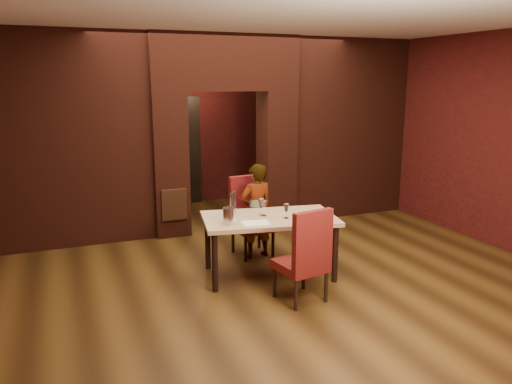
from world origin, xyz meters
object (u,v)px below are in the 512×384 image
Objects in this scene: dining_table at (269,246)px; wine_glass_a at (264,208)px; chair_far at (253,217)px; wine_glass_b at (261,207)px; wine_glass_c at (286,211)px; chair_near at (301,254)px; person_seated at (256,211)px; potted_plant at (308,230)px; water_bottle at (233,204)px; wine_bucket at (230,216)px.

wine_glass_a is at bearing 134.59° from dining_table.
wine_glass_a is at bearing -104.86° from chair_far.
wine_glass_b is 1.18× the size of wine_glass_c.
dining_table is 9.07× the size of wine_glass_c.
chair_far reaches higher than chair_near.
wine_glass_b is at bearing 67.96° from person_seated.
chair_far is 5.19× the size of wine_glass_b.
wine_glass_a is 1.50m from potted_plant.
wine_glass_c is (0.17, -0.14, 0.48)m from dining_table.
dining_table is 8.62× the size of wine_glass_a.
water_bottle is (-0.45, 1.02, 0.39)m from chair_near.
chair_near is 5.56× the size of wine_bucket.
person_seated is at bearing 76.79° from wine_glass_a.
wine_bucket is 0.42× the size of potted_plant.
chair_far is 0.14m from person_seated.
dining_table is 0.73m from water_bottle.
water_bottle is at bearing -135.27° from chair_far.
wine_bucket reaches higher than wine_glass_c.
potted_plant is at bearing 31.70° from wine_bucket.
wine_bucket is 0.61× the size of water_bottle.
chair_far is at bearing 49.47° from water_bottle.
wine_bucket is (-0.65, -0.90, 0.32)m from chair_far.
wine_glass_b is at bearing -92.88° from chair_near.
chair_near is 0.82× the size of person_seated.
wine_glass_b is 0.67× the size of water_bottle.
chair_near is 5.07× the size of wine_glass_b.
water_bottle is (0.15, 0.32, 0.06)m from wine_bucket.
chair_near is 1.99m from potted_plant.
water_bottle is 0.70× the size of potted_plant.
wine_bucket is at bearing -161.27° from wine_glass_a.
chair_near is 0.99m from wine_bucket.
person_seated is 0.67m from wine_glass_b.
chair_near is 0.98m from wine_glass_b.
chair_far is 0.84× the size of person_seated.
water_bottle is at bearing 64.13° from wine_bucket.
person_seated is 4.14× the size of water_bottle.
chair_far reaches higher than wine_glass_c.
water_bottle is (-0.52, -0.50, 0.27)m from person_seated.
chair_far is 5.69× the size of wine_bucket.
dining_table is at bearing -26.32° from water_bottle.
water_bottle is at bearing 159.53° from wine_glass_a.
wine_glass_b is at bearing 133.31° from wine_glass_a.
dining_table is 1.48× the size of chair_far.
wine_glass_b is 0.34m from wine_glass_c.
wine_glass_b is (-0.16, -0.70, 0.33)m from chair_far.
chair_far is at bearing 54.05° from wine_bucket.
potted_plant is (0.86, 1.02, -0.64)m from wine_glass_c.
dining_table reaches higher than potted_plant.
potted_plant is (1.03, 0.88, -0.16)m from dining_table.
person_seated reaches higher than water_bottle.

